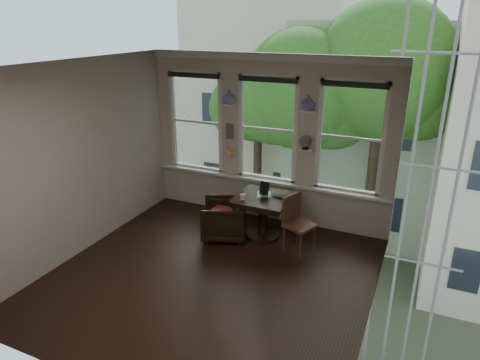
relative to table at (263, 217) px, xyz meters
The scene contains 25 objects.
ground 1.50m from the table, 99.73° to the right, with size 4.50×4.50×0.00m, color black.
ceiling 3.00m from the table, 99.73° to the right, with size 4.50×4.50×0.00m, color silver.
wall_back 1.41m from the table, 106.70° to the left, with size 4.50×4.50×0.00m, color beige.
wall_front 3.86m from the table, 93.81° to the right, with size 4.50×4.50×0.00m, color beige.
wall_left 3.09m from the table, 150.15° to the right, with size 4.50×4.50×0.00m, color beige.
wall_right 2.71m from the table, 35.54° to the right, with size 4.50×4.50×0.00m, color beige.
window_left 2.30m from the table, 154.24° to the left, with size 1.10×0.12×1.90m, color white, non-canonical shape.
window_center 1.58m from the table, 106.70° to the left, with size 1.10×0.12×1.90m, color white, non-canonical shape.
window_right 1.97m from the table, 34.18° to the left, with size 1.10×0.12×1.90m, color white, non-canonical shape.
shelf_left 2.11m from the table, 143.50° to the left, with size 0.26×0.16×0.03m, color white.
shelf_right 1.93m from the table, 56.26° to the left, with size 0.26×0.16×0.03m, color white.
intercom 1.73m from the table, 142.37° to the left, with size 0.14×0.06×0.28m, color #59544F.
sticky_notes 1.51m from the table, 142.19° to the left, with size 0.16×0.01×0.24m, color pink, non-canonical shape.
desk_fan 1.43m from the table, 55.51° to the left, with size 0.20×0.20×0.24m, color #59544F, non-canonical shape.
vase_left 2.22m from the table, 143.50° to the left, with size 0.24×0.24×0.25m, color silver.
vase_right 2.05m from the table, 56.26° to the left, with size 0.24×0.24×0.25m, color silver.
table is the anchor object (origin of this frame).
armchair_left 0.68m from the table, 155.48° to the right, with size 0.71×0.73×0.67m, color black.
cushion_red 0.68m from the table, 155.48° to the right, with size 0.45×0.45×0.06m, color maroon.
side_chair_right 0.74m from the table, 15.46° to the right, with size 0.42×0.42×0.92m, color #452718, non-canonical shape.
laptop 0.50m from the table, ahead, with size 0.36×0.23×0.03m, color black.
mug 0.56m from the table, 136.43° to the right, with size 0.10×0.10×0.09m, color white.
drinking_glass 0.44m from the table, 61.49° to the right, with size 0.12×0.12×0.10m, color white.
tablet 0.50m from the table, 103.66° to the left, with size 0.16×0.02×0.22m, color black.
papers 0.39m from the table, 107.68° to the left, with size 0.22×0.30×0.00m, color silver.
Camera 1 is at (2.60, -4.73, 3.52)m, focal length 32.00 mm.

